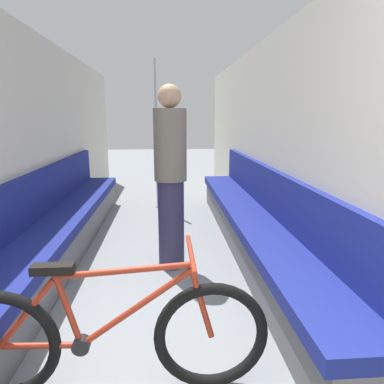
# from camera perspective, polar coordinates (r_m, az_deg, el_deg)

# --- Properties ---
(wall_left) EXTENTS (0.10, 9.08, 2.29)m
(wall_left) POSITION_cam_1_polar(r_m,az_deg,el_deg) (3.69, -26.43, 6.79)
(wall_left) COLOR beige
(wall_left) RESTS_ON ground
(wall_right) EXTENTS (0.10, 9.08, 2.29)m
(wall_right) POSITION_cam_1_polar(r_m,az_deg,el_deg) (3.62, 14.86, 7.58)
(wall_right) COLOR beige
(wall_right) RESTS_ON ground
(bench_seat_row_left) EXTENTS (0.48, 4.48, 0.90)m
(bench_seat_row_left) POSITION_cam_1_polar(r_m,az_deg,el_deg) (3.78, -21.37, -5.93)
(bench_seat_row_left) COLOR #5B5B60
(bench_seat_row_left) RESTS_ON ground
(bench_seat_row_right) EXTENTS (0.48, 4.48, 0.90)m
(bench_seat_row_right) POSITION_cam_1_polar(r_m,az_deg,el_deg) (3.73, 10.21, -5.50)
(bench_seat_row_right) COLOR #5B5B60
(bench_seat_row_right) RESTS_ON ground
(bicycle) EXTENTS (1.67, 0.46, 0.78)m
(bicycle) POSITION_cam_1_polar(r_m,az_deg,el_deg) (1.95, -13.97, -22.47)
(bicycle) COLOR black
(bicycle) RESTS_ON ground
(grab_pole_near) EXTENTS (0.08, 0.08, 2.27)m
(grab_pole_near) POSITION_cam_1_polar(r_m,az_deg,el_deg) (5.37, -5.94, 8.96)
(grab_pole_near) COLOR gray
(grab_pole_near) RESTS_ON ground
(passenger_standing) EXTENTS (0.30, 0.30, 1.71)m
(passenger_standing) POSITION_cam_1_polar(r_m,az_deg,el_deg) (3.17, -3.60, 2.59)
(passenger_standing) COLOR #332D4C
(passenger_standing) RESTS_ON ground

